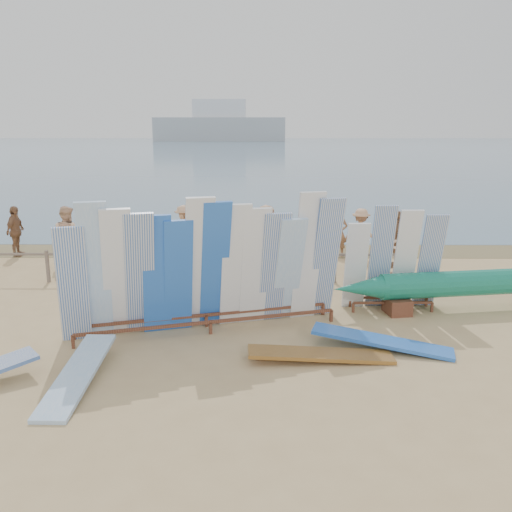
{
  "coord_description": "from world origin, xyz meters",
  "views": [
    {
      "loc": [
        1.91,
        -11.56,
        4.18
      ],
      "look_at": [
        1.82,
        1.31,
        1.16
      ],
      "focal_mm": 38.0,
      "sensor_mm": 36.0,
      "label": 1
    }
  ],
  "objects_px": {
    "beachgoer_extra_1": "(15,231)",
    "side_surfboard_rack": "(394,262)",
    "vendor_table": "(292,289)",
    "beachgoer_5": "(226,233)",
    "beachgoer_8": "(389,245)",
    "beachgoer_3": "(184,230)",
    "beachgoer_7": "(339,233)",
    "beachgoer_4": "(182,248)",
    "beachgoer_6": "(266,234)",
    "beachgoer_9": "(361,233)",
    "stroller": "(250,257)",
    "main_surfboard_rack": "(208,271)",
    "flat_board_a": "(79,383)",
    "beachgoer_2": "(68,236)",
    "beach_chair_right": "(271,267)",
    "beach_chair_left": "(184,266)",
    "outrigger_canoe": "(473,285)",
    "flat_board_c": "(321,360)",
    "beachgoer_10": "(396,239)",
    "beachgoer_1": "(103,233)",
    "flat_board_d": "(381,349)"
  },
  "relations": [
    {
      "from": "beachgoer_5",
      "to": "flat_board_a",
      "type": "bearing_deg",
      "value": 74.72
    },
    {
      "from": "flat_board_a",
      "to": "flat_board_d",
      "type": "relative_size",
      "value": 1.0
    },
    {
      "from": "side_surfboard_rack",
      "to": "beachgoer_5",
      "type": "distance_m",
      "value": 6.35
    },
    {
      "from": "main_surfboard_rack",
      "to": "flat_board_a",
      "type": "xyz_separation_m",
      "value": [
        -1.98,
        -2.48,
        -1.31
      ]
    },
    {
      "from": "beachgoer_2",
      "to": "beachgoer_3",
      "type": "relative_size",
      "value": 1.12
    },
    {
      "from": "beachgoer_1",
      "to": "vendor_table",
      "type": "bearing_deg",
      "value": -21.4
    },
    {
      "from": "main_surfboard_rack",
      "to": "beachgoer_4",
      "type": "xyz_separation_m",
      "value": [
        -1.2,
        4.55,
        -0.51
      ]
    },
    {
      "from": "main_surfboard_rack",
      "to": "beachgoer_8",
      "type": "height_order",
      "value": "main_surfboard_rack"
    },
    {
      "from": "beach_chair_right",
      "to": "beachgoer_2",
      "type": "bearing_deg",
      "value": 130.88
    },
    {
      "from": "beachgoer_4",
      "to": "beachgoer_2",
      "type": "bearing_deg",
      "value": 173.38
    },
    {
      "from": "beachgoer_6",
      "to": "beachgoer_8",
      "type": "distance_m",
      "value": 3.87
    },
    {
      "from": "beachgoer_6",
      "to": "flat_board_a",
      "type": "bearing_deg",
      "value": -159.07
    },
    {
      "from": "flat_board_a",
      "to": "beach_chair_left",
      "type": "bearing_deg",
      "value": 84.19
    },
    {
      "from": "beachgoer_8",
      "to": "beachgoer_3",
      "type": "bearing_deg",
      "value": 103.17
    },
    {
      "from": "flat_board_c",
      "to": "stroller",
      "type": "xyz_separation_m",
      "value": [
        -1.43,
        6.47,
        0.44
      ]
    },
    {
      "from": "outrigger_canoe",
      "to": "flat_board_a",
      "type": "bearing_deg",
      "value": -163.68
    },
    {
      "from": "beachgoer_2",
      "to": "beachgoer_3",
      "type": "xyz_separation_m",
      "value": [
        3.38,
        1.63,
        -0.1
      ]
    },
    {
      "from": "flat_board_d",
      "to": "beachgoer_5",
      "type": "xyz_separation_m",
      "value": [
        -3.46,
        7.14,
        0.94
      ]
    },
    {
      "from": "flat_board_c",
      "to": "beachgoer_10",
      "type": "height_order",
      "value": "beachgoer_10"
    },
    {
      "from": "beachgoer_3",
      "to": "beachgoer_6",
      "type": "xyz_separation_m",
      "value": [
        2.76,
        -1.08,
        0.08
      ]
    },
    {
      "from": "beachgoer_9",
      "to": "main_surfboard_rack",
      "type": "bearing_deg",
      "value": 84.86
    },
    {
      "from": "flat_board_c",
      "to": "flat_board_d",
      "type": "bearing_deg",
      "value": -69.09
    },
    {
      "from": "flat_board_d",
      "to": "beach_chair_right",
      "type": "xyz_separation_m",
      "value": [
        -2.04,
        5.4,
        0.27
      ]
    },
    {
      "from": "stroller",
      "to": "beachgoer_2",
      "type": "xyz_separation_m",
      "value": [
        -5.65,
        0.55,
        0.51
      ]
    },
    {
      "from": "beachgoer_extra_1",
      "to": "flat_board_a",
      "type": "bearing_deg",
      "value": -146.96
    },
    {
      "from": "beachgoer_4",
      "to": "beachgoer_8",
      "type": "height_order",
      "value": "beachgoer_8"
    },
    {
      "from": "beachgoer_extra_1",
      "to": "side_surfboard_rack",
      "type": "bearing_deg",
      "value": -111.54
    },
    {
      "from": "outrigger_canoe",
      "to": "beachgoer_2",
      "type": "relative_size",
      "value": 3.59
    },
    {
      "from": "flat_board_d",
      "to": "beachgoer_7",
      "type": "xyz_separation_m",
      "value": [
        0.27,
        7.93,
        0.79
      ]
    },
    {
      "from": "side_surfboard_rack",
      "to": "beachgoer_6",
      "type": "relative_size",
      "value": 1.36
    },
    {
      "from": "flat_board_a",
      "to": "beach_chair_right",
      "type": "height_order",
      "value": "beach_chair_right"
    },
    {
      "from": "flat_board_c",
      "to": "beachgoer_9",
      "type": "xyz_separation_m",
      "value": [
        2.2,
        8.25,
        0.82
      ]
    },
    {
      "from": "outrigger_canoe",
      "to": "flat_board_c",
      "type": "relative_size",
      "value": 2.52
    },
    {
      "from": "beachgoer_8",
      "to": "beachgoer_4",
      "type": "bearing_deg",
      "value": 125.21
    },
    {
      "from": "side_surfboard_rack",
      "to": "beachgoer_1",
      "type": "xyz_separation_m",
      "value": [
        -8.25,
        5.14,
        -0.29
      ]
    },
    {
      "from": "beachgoer_2",
      "to": "beach_chair_right",
      "type": "bearing_deg",
      "value": -164.43
    },
    {
      "from": "vendor_table",
      "to": "beachgoer_extra_1",
      "type": "relative_size",
      "value": 0.64
    },
    {
      "from": "beachgoer_9",
      "to": "stroller",
      "type": "bearing_deg",
      "value": 54.24
    },
    {
      "from": "flat_board_d",
      "to": "beachgoer_7",
      "type": "bearing_deg",
      "value": 13.68
    },
    {
      "from": "vendor_table",
      "to": "beachgoer_8",
      "type": "bearing_deg",
      "value": 53.02
    },
    {
      "from": "beachgoer_extra_1",
      "to": "beachgoer_5",
      "type": "height_order",
      "value": "beachgoer_5"
    },
    {
      "from": "vendor_table",
      "to": "beachgoer_6",
      "type": "relative_size",
      "value": 0.59
    },
    {
      "from": "flat_board_d",
      "to": "beachgoer_6",
      "type": "xyz_separation_m",
      "value": [
        -2.17,
        7.03,
        0.93
      ]
    },
    {
      "from": "vendor_table",
      "to": "beachgoer_5",
      "type": "distance_m",
      "value": 4.75
    },
    {
      "from": "stroller",
      "to": "beachgoer_8",
      "type": "relative_size",
      "value": 0.61
    },
    {
      "from": "beachgoer_4",
      "to": "beachgoer_3",
      "type": "height_order",
      "value": "beachgoer_3"
    },
    {
      "from": "beachgoer_7",
      "to": "beachgoer_5",
      "type": "distance_m",
      "value": 3.82
    },
    {
      "from": "beachgoer_extra_1",
      "to": "beachgoer_5",
      "type": "bearing_deg",
      "value": -91.58
    },
    {
      "from": "beachgoer_7",
      "to": "beachgoer_3",
      "type": "bearing_deg",
      "value": -163.04
    },
    {
      "from": "beachgoer_2",
      "to": "beachgoer_5",
      "type": "bearing_deg",
      "value": -146.89
    }
  ]
}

